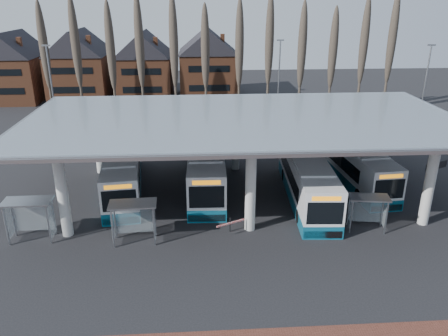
{
  "coord_description": "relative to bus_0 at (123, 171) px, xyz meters",
  "views": [
    {
      "loc": [
        -3.37,
        -23.19,
        14.63
      ],
      "look_at": [
        -1.44,
        7.0,
        2.67
      ],
      "focal_mm": 35.0,
      "sensor_mm": 36.0,
      "label": 1
    }
  ],
  "objects": [
    {
      "name": "bus_2",
      "position": [
        14.27,
        -2.62,
        0.02
      ],
      "size": [
        3.35,
        12.49,
        3.43
      ],
      "rotation": [
        0.0,
        0.0,
        -0.06
      ],
      "color": "silver",
      "rests_on": "ground"
    },
    {
      "name": "bus_1",
      "position": [
        6.67,
        0.33,
        0.08
      ],
      "size": [
        3.02,
        12.88,
        3.56
      ],
      "rotation": [
        0.0,
        0.0,
        -0.02
      ],
      "color": "silver",
      "rests_on": "ground"
    },
    {
      "name": "ground",
      "position": [
        9.37,
        -9.64,
        -1.6
      ],
      "size": [
        140.0,
        140.0,
        0.0
      ],
      "primitive_type": "plane",
      "color": "black",
      "rests_on": "ground"
    },
    {
      "name": "shelter_0",
      "position": [
        -4.7,
        -7.46,
        0.42
      ],
      "size": [
        3.01,
        1.55,
        2.77
      ],
      "rotation": [
        0.0,
        0.0,
        0.02
      ],
      "color": "gray",
      "rests_on": "ground"
    },
    {
      "name": "lamp_post_c",
      "position": [
        29.37,
        10.36,
        3.74
      ],
      "size": [
        0.8,
        0.16,
        10.17
      ],
      "color": "slate",
      "rests_on": "ground"
    },
    {
      "name": "bus_0",
      "position": [
        0.0,
        0.0,
        0.0
      ],
      "size": [
        3.94,
        12.42,
        3.39
      ],
      "rotation": [
        0.0,
        0.0,
        0.11
      ],
      "color": "silver",
      "rests_on": "ground"
    },
    {
      "name": "lamp_post_b",
      "position": [
        15.37,
        16.36,
        3.74
      ],
      "size": [
        0.8,
        0.16,
        10.17
      ],
      "color": "slate",
      "rests_on": "ground"
    },
    {
      "name": "lamp_post_a",
      "position": [
        -8.63,
        12.36,
        3.74
      ],
      "size": [
        0.8,
        0.16,
        10.17
      ],
      "color": "slate",
      "rests_on": "ground"
    },
    {
      "name": "bus_3",
      "position": [
        19.05,
        0.63,
        -0.03
      ],
      "size": [
        3.51,
        12.12,
        3.32
      ],
      "rotation": [
        0.0,
        0.0,
        0.08
      ],
      "color": "silver",
      "rests_on": "ground"
    },
    {
      "name": "station_canopy",
      "position": [
        9.37,
        -1.64,
        4.08
      ],
      "size": [
        32.0,
        16.0,
        6.34
      ],
      "color": "beige",
      "rests_on": "ground"
    },
    {
      "name": "shelter_1",
      "position": [
        1.89,
        -8.14,
        0.38
      ],
      "size": [
        2.99,
        1.6,
        2.72
      ],
      "rotation": [
        0.0,
        0.0,
        0.05
      ],
      "color": "gray",
      "rests_on": "ground"
    },
    {
      "name": "shelter_2",
      "position": [
        17.15,
        -7.56,
        0.16
      ],
      "size": [
        2.77,
        1.68,
        2.42
      ],
      "rotation": [
        0.0,
        0.0,
        -0.15
      ],
      "color": "gray",
      "rests_on": "ground"
    },
    {
      "name": "poplar_row",
      "position": [
        9.37,
        23.36,
        7.18
      ],
      "size": [
        45.1,
        1.1,
        14.5
      ],
      "color": "#473D33",
      "rests_on": "ground"
    },
    {
      "name": "barrier",
      "position": [
        8.03,
        -7.78,
        -0.8
      ],
      "size": [
        1.9,
        1.0,
        1.03
      ],
      "rotation": [
        0.0,
        0.0,
        0.45
      ],
      "color": "black",
      "rests_on": "ground"
    },
    {
      "name": "info_sign_1",
      "position": [
        23.55,
        -3.94,
        1.13
      ],
      "size": [
        2.04,
        1.02,
        3.26
      ],
      "rotation": [
        0.0,
        0.0,
        0.43
      ],
      "color": "black",
      "rests_on": "ground"
    },
    {
      "name": "townhouse_row",
      "position": [
        -6.38,
        34.36,
        4.34
      ],
      "size": [
        36.8,
        10.3,
        12.25
      ],
      "color": "brown",
      "rests_on": "ground"
    }
  ]
}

